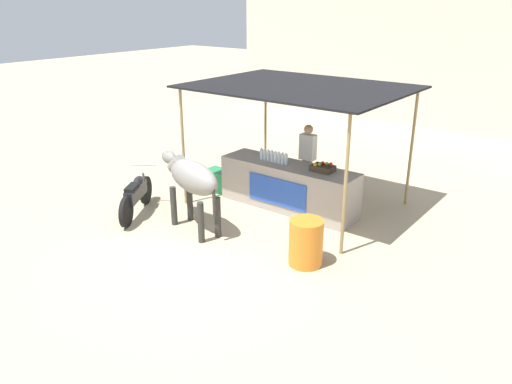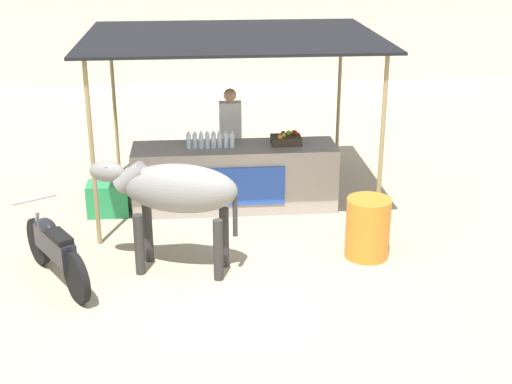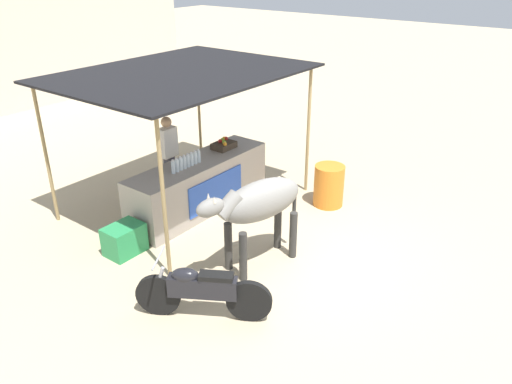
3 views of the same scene
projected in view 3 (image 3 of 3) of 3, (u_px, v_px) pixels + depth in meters
The scene contains 10 objects.
ground_plane at pixel (299, 245), 8.21m from camera, with size 60.00×60.00×0.00m, color tan.
stall_counter at pixel (200, 185), 9.21m from camera, with size 3.00×0.82×0.96m.
stall_awning at pixel (181, 77), 8.53m from camera, with size 4.20×3.20×2.53m.
water_bottle_row at pixel (186, 161), 8.67m from camera, with size 0.70×0.07×0.25m.
fruit_crate at pixel (224, 145), 9.55m from camera, with size 0.44×0.32×0.18m.
vendor_behind_counter at pixel (169, 158), 9.44m from camera, with size 0.34×0.22×1.65m.
cooler_box at pixel (124, 240), 7.92m from camera, with size 0.60×0.44×0.48m, color #268C4C.
water_barrel at pixel (329, 186), 9.39m from camera, with size 0.57×0.57×0.79m, color orange.
cow at pixel (258, 204), 7.29m from camera, with size 1.85×0.84×1.44m.
motorcycle_parked at pixel (201, 290), 6.43m from camera, with size 1.03×1.58×0.90m.
Camera 3 is at (-6.02, -3.69, 4.35)m, focal length 35.00 mm.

